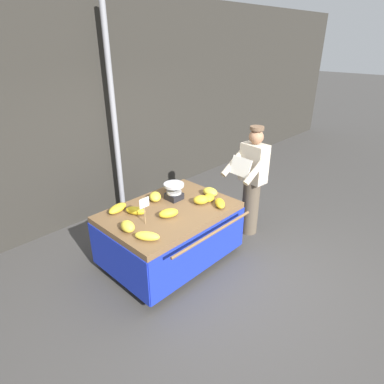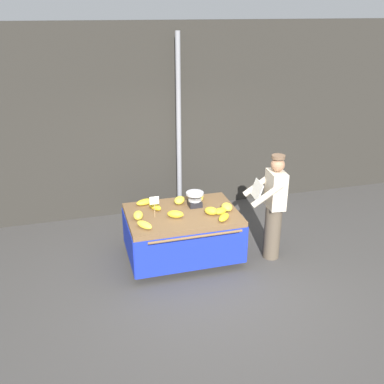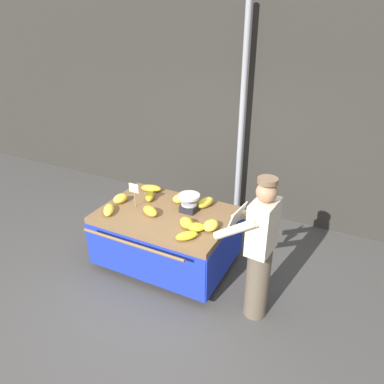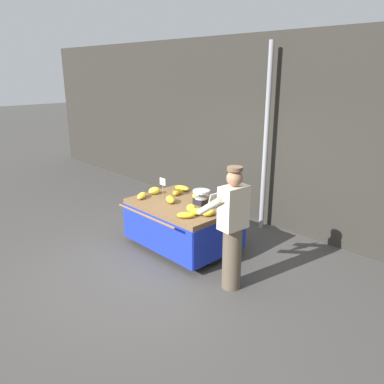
{
  "view_description": "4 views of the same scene",
  "coord_description": "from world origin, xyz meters",
  "px_view_note": "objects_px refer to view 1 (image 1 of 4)",
  "views": [
    {
      "loc": [
        -2.75,
        -2.05,
        2.82
      ],
      "look_at": [
        0.01,
        0.61,
        1.01
      ],
      "focal_mm": 30.31,
      "sensor_mm": 36.0,
      "label": 1
    },
    {
      "loc": [
        -1.76,
        -5.12,
        3.71
      ],
      "look_at": [
        -0.07,
        0.89,
        1.06
      ],
      "focal_mm": 40.83,
      "sensor_mm": 36.0,
      "label": 2
    },
    {
      "loc": [
        1.88,
        -2.74,
        3.15
      ],
      "look_at": [
        0.09,
        0.79,
        1.16
      ],
      "focal_mm": 33.99,
      "sensor_mm": 36.0,
      "label": 3
    },
    {
      "loc": [
        4.11,
        -3.22,
        2.88
      ],
      "look_at": [
        -0.13,
        0.83,
        1.0
      ],
      "focal_mm": 35.88,
      "sensor_mm": 36.0,
      "label": 4
    }
  ],
  "objects_px": {
    "banana_bunch_3": "(220,203)",
    "price_sign": "(144,205)",
    "banana_bunch_4": "(118,208)",
    "street_pole": "(114,118)",
    "banana_bunch_7": "(169,213)",
    "banana_bunch_8": "(209,198)",
    "banana_bunch_2": "(128,226)",
    "banana_bunch_5": "(201,200)",
    "banana_bunch_6": "(155,197)",
    "banana_cart": "(170,223)",
    "banana_bunch_1": "(172,188)",
    "weighing_scale": "(174,191)",
    "banana_bunch_10": "(210,192)",
    "banana_bunch_9": "(147,236)",
    "vendor_person": "(252,182)",
    "banana_bunch_0": "(136,211)"
  },
  "relations": [
    {
      "from": "banana_bunch_3",
      "to": "price_sign",
      "type": "bearing_deg",
      "value": 159.33
    },
    {
      "from": "price_sign",
      "to": "banana_bunch_4",
      "type": "bearing_deg",
      "value": 97.04
    },
    {
      "from": "street_pole",
      "to": "banana_bunch_3",
      "type": "bearing_deg",
      "value": -85.9
    },
    {
      "from": "banana_bunch_7",
      "to": "banana_bunch_8",
      "type": "height_order",
      "value": "banana_bunch_7"
    },
    {
      "from": "banana_bunch_2",
      "to": "banana_bunch_7",
      "type": "distance_m",
      "value": 0.55
    },
    {
      "from": "banana_bunch_7",
      "to": "banana_bunch_4",
      "type": "bearing_deg",
      "value": 121.59
    },
    {
      "from": "banana_bunch_5",
      "to": "banana_bunch_6",
      "type": "bearing_deg",
      "value": 124.81
    },
    {
      "from": "banana_cart",
      "to": "banana_bunch_5",
      "type": "distance_m",
      "value": 0.52
    },
    {
      "from": "banana_cart",
      "to": "banana_bunch_6",
      "type": "bearing_deg",
      "value": 83.01
    },
    {
      "from": "banana_bunch_1",
      "to": "banana_bunch_6",
      "type": "relative_size",
      "value": 1.3
    },
    {
      "from": "weighing_scale",
      "to": "banana_bunch_5",
      "type": "xyz_separation_m",
      "value": [
        0.15,
        -0.37,
        -0.06
      ]
    },
    {
      "from": "street_pole",
      "to": "banana_cart",
      "type": "xyz_separation_m",
      "value": [
        -0.38,
        -1.68,
        -1.08
      ]
    },
    {
      "from": "banana_bunch_10",
      "to": "banana_bunch_9",
      "type": "bearing_deg",
      "value": -169.93
    },
    {
      "from": "banana_bunch_4",
      "to": "banana_bunch_8",
      "type": "bearing_deg",
      "value": -31.78
    },
    {
      "from": "banana_cart",
      "to": "weighing_scale",
      "type": "relative_size",
      "value": 6.16
    },
    {
      "from": "banana_bunch_6",
      "to": "vendor_person",
      "type": "xyz_separation_m",
      "value": [
        1.32,
        -0.68,
        0.02
      ]
    },
    {
      "from": "banana_bunch_2",
      "to": "banana_bunch_4",
      "type": "distance_m",
      "value": 0.52
    },
    {
      "from": "banana_bunch_3",
      "to": "banana_bunch_8",
      "type": "distance_m",
      "value": 0.21
    },
    {
      "from": "banana_bunch_0",
      "to": "banana_bunch_8",
      "type": "height_order",
      "value": "banana_bunch_0"
    },
    {
      "from": "banana_bunch_1",
      "to": "banana_bunch_8",
      "type": "xyz_separation_m",
      "value": [
        0.15,
        -0.58,
        -0.02
      ]
    },
    {
      "from": "weighing_scale",
      "to": "banana_bunch_1",
      "type": "relative_size",
      "value": 0.97
    },
    {
      "from": "banana_bunch_2",
      "to": "banana_bunch_7",
      "type": "xyz_separation_m",
      "value": [
        0.54,
        -0.1,
        -0.0
      ]
    },
    {
      "from": "banana_bunch_0",
      "to": "banana_bunch_10",
      "type": "distance_m",
      "value": 1.12
    },
    {
      "from": "banana_bunch_7",
      "to": "banana_bunch_5",
      "type": "bearing_deg",
      "value": -5.12
    },
    {
      "from": "street_pole",
      "to": "banana_bunch_8",
      "type": "height_order",
      "value": "street_pole"
    },
    {
      "from": "banana_cart",
      "to": "banana_bunch_7",
      "type": "bearing_deg",
      "value": -135.02
    },
    {
      "from": "banana_bunch_3",
      "to": "vendor_person",
      "type": "height_order",
      "value": "vendor_person"
    },
    {
      "from": "street_pole",
      "to": "banana_bunch_3",
      "type": "relative_size",
      "value": 12.68
    },
    {
      "from": "banana_bunch_3",
      "to": "banana_bunch_4",
      "type": "height_order",
      "value": "banana_bunch_4"
    },
    {
      "from": "banana_bunch_5",
      "to": "banana_bunch_9",
      "type": "height_order",
      "value": "banana_bunch_5"
    },
    {
      "from": "banana_bunch_10",
      "to": "vendor_person",
      "type": "height_order",
      "value": "vendor_person"
    },
    {
      "from": "banana_bunch_2",
      "to": "banana_bunch_9",
      "type": "relative_size",
      "value": 0.76
    },
    {
      "from": "banana_bunch_8",
      "to": "banana_bunch_10",
      "type": "xyz_separation_m",
      "value": [
        0.14,
        0.1,
        0.01
      ]
    },
    {
      "from": "banana_bunch_0",
      "to": "banana_bunch_10",
      "type": "xyz_separation_m",
      "value": [
        1.07,
        -0.32,
        0.01
      ]
    },
    {
      "from": "banana_bunch_4",
      "to": "banana_bunch_8",
      "type": "distance_m",
      "value": 1.23
    },
    {
      "from": "banana_cart",
      "to": "weighing_scale",
      "type": "distance_m",
      "value": 0.45
    },
    {
      "from": "banana_cart",
      "to": "banana_bunch_6",
      "type": "height_order",
      "value": "banana_bunch_6"
    },
    {
      "from": "banana_bunch_9",
      "to": "vendor_person",
      "type": "distance_m",
      "value": 2.0
    },
    {
      "from": "banana_cart",
      "to": "vendor_person",
      "type": "bearing_deg",
      "value": -14.59
    },
    {
      "from": "street_pole",
      "to": "vendor_person",
      "type": "height_order",
      "value": "street_pole"
    },
    {
      "from": "banana_bunch_4",
      "to": "banana_bunch_8",
      "type": "xyz_separation_m",
      "value": [
        1.04,
        -0.65,
        0.0
      ]
    },
    {
      "from": "banana_bunch_2",
      "to": "banana_bunch_6",
      "type": "bearing_deg",
      "value": 27.12
    },
    {
      "from": "banana_bunch_6",
      "to": "banana_bunch_9",
      "type": "relative_size",
      "value": 0.77
    },
    {
      "from": "price_sign",
      "to": "banana_bunch_8",
      "type": "relative_size",
      "value": 1.65
    },
    {
      "from": "banana_bunch_5",
      "to": "banana_bunch_2",
      "type": "bearing_deg",
      "value": 172.18
    },
    {
      "from": "banana_bunch_7",
      "to": "vendor_person",
      "type": "height_order",
      "value": "vendor_person"
    },
    {
      "from": "weighing_scale",
      "to": "vendor_person",
      "type": "relative_size",
      "value": 0.16
    },
    {
      "from": "banana_bunch_6",
      "to": "banana_bunch_9",
      "type": "distance_m",
      "value": 0.96
    },
    {
      "from": "price_sign",
      "to": "banana_bunch_0",
      "type": "height_order",
      "value": "price_sign"
    },
    {
      "from": "banana_bunch_7",
      "to": "banana_bunch_8",
      "type": "bearing_deg",
      "value": -5.46
    }
  ]
}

